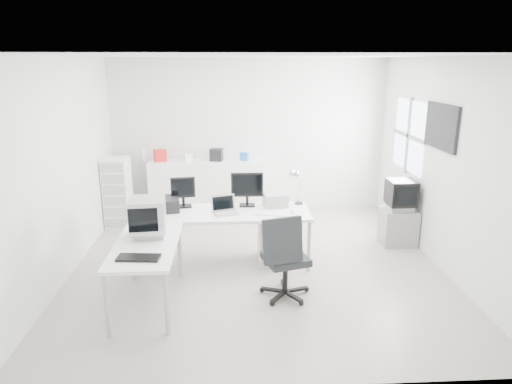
{
  "coord_description": "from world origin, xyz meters",
  "views": [
    {
      "loc": [
        -0.34,
        -5.83,
        2.75
      ],
      "look_at": [
        0.0,
        0.2,
        1.0
      ],
      "focal_mm": 32.0,
      "sensor_mm": 36.0,
      "label": 1
    }
  ],
  "objects": [
    {
      "name": "lcd_monitor_large",
      "position": [
        -0.12,
        0.36,
        0.99
      ],
      "size": [
        0.46,
        0.19,
        0.47
      ],
      "primitive_type": null,
      "rotation": [
        0.0,
        0.0,
        -0.03
      ],
      "color": "black",
      "rests_on": "main_desk"
    },
    {
      "name": "back_wall",
      "position": [
        0.0,
        2.5,
        1.4
      ],
      "size": [
        5.0,
        0.02,
        2.8
      ],
      "primitive_type": "cube",
      "color": "silver",
      "rests_on": "floor"
    },
    {
      "name": "lcd_monitor_small",
      "position": [
        -1.02,
        0.36,
        0.96
      ],
      "size": [
        0.36,
        0.24,
        0.43
      ],
      "primitive_type": null,
      "rotation": [
        0.0,
        0.0,
        0.13
      ],
      "color": "black",
      "rests_on": "main_desk"
    },
    {
      "name": "laser_printer",
      "position": [
        0.28,
        0.33,
        0.84
      ],
      "size": [
        0.36,
        0.32,
        0.18
      ],
      "primitive_type": "cube",
      "rotation": [
        0.0,
        0.0,
        0.16
      ],
      "color": "#A1A1A1",
      "rests_on": "main_desk"
    },
    {
      "name": "white_mouse",
      "position": [
        0.48,
        0.01,
        0.78
      ],
      "size": [
        0.06,
        0.06,
        0.06
      ],
      "primitive_type": "sphere",
      "color": "white",
      "rests_on": "main_desk"
    },
    {
      "name": "clutter_box_c",
      "position": [
        -0.6,
        2.24,
        1.12
      ],
      "size": [
        0.25,
        0.23,
        0.22
      ],
      "primitive_type": "cube",
      "rotation": [
        0.0,
        0.0,
        -0.18
      ],
      "color": "black",
      "rests_on": "sideboard"
    },
    {
      "name": "office_chair",
      "position": [
        0.29,
        -0.89,
        0.54
      ],
      "size": [
        0.77,
        0.77,
        1.08
      ],
      "primitive_type": null,
      "rotation": [
        0.0,
        0.0,
        0.29
      ],
      "color": "#292C2F",
      "rests_on": "floor"
    },
    {
      "name": "tv_cabinet",
      "position": [
        2.22,
        0.64,
        0.28
      ],
      "size": [
        0.51,
        0.42,
        0.56
      ],
      "primitive_type": "cube",
      "color": "gray",
      "rests_on": "floor"
    },
    {
      "name": "clutter_box_a",
      "position": [
        -1.6,
        2.24,
        1.11
      ],
      "size": [
        0.25,
        0.24,
        0.21
      ],
      "primitive_type": "cube",
      "rotation": [
        0.0,
        0.0,
        0.34
      ],
      "color": "red",
      "rests_on": "sideboard"
    },
    {
      "name": "desk_lamp",
      "position": [
        0.63,
        0.41,
        0.97
      ],
      "size": [
        0.15,
        0.15,
        0.44
      ],
      "primitive_type": null,
      "rotation": [
        0.0,
        0.0,
        0.01
      ],
      "color": "silver",
      "rests_on": "main_desk"
    },
    {
      "name": "white_keyboard",
      "position": [
        0.18,
        -0.04,
        0.76
      ],
      "size": [
        0.48,
        0.27,
        0.02
      ],
      "primitive_type": "cube",
      "rotation": [
        0.0,
        0.0,
        -0.29
      ],
      "color": "white",
      "rests_on": "main_desk"
    },
    {
      "name": "drawer_pedestal",
      "position": [
        0.23,
        0.16,
        0.3
      ],
      "size": [
        0.4,
        0.5,
        0.6
      ],
      "primitive_type": "cube",
      "color": "white",
      "rests_on": "floor"
    },
    {
      "name": "side_desk",
      "position": [
        -1.32,
        -0.99,
        0.38
      ],
      "size": [
        0.7,
        1.4,
        0.75
      ],
      "primitive_type": null,
      "color": "white",
      "rests_on": "floor"
    },
    {
      "name": "laptop",
      "position": [
        -0.42,
        0.01,
        0.86
      ],
      "size": [
        0.42,
        0.43,
        0.22
      ],
      "primitive_type": null,
      "rotation": [
        0.0,
        0.0,
        0.32
      ],
      "color": "#B7B7BA",
      "rests_on": "main_desk"
    },
    {
      "name": "window",
      "position": [
        2.48,
        1.2,
        1.6
      ],
      "size": [
        0.02,
        1.2,
        1.1
      ],
      "primitive_type": null,
      "color": "white",
      "rests_on": "right_wall"
    },
    {
      "name": "clutter_bottle",
      "position": [
        -1.9,
        2.28,
        1.12
      ],
      "size": [
        0.07,
        0.07,
        0.22
      ],
      "primitive_type": "cylinder",
      "color": "white",
      "rests_on": "sideboard"
    },
    {
      "name": "black_keyboard",
      "position": [
        -1.32,
        -1.39,
        0.76
      ],
      "size": [
        0.46,
        0.22,
        0.03
      ],
      "primitive_type": "cube",
      "rotation": [
        0.0,
        0.0,
        -0.1
      ],
      "color": "black",
      "rests_on": "side_desk"
    },
    {
      "name": "sideboard",
      "position": [
        -0.8,
        2.24,
        0.51
      ],
      "size": [
        2.02,
        0.51,
        1.01
      ],
      "primitive_type": "cube",
      "color": "white",
      "rests_on": "floor"
    },
    {
      "name": "crt_tv",
      "position": [
        2.22,
        0.64,
        0.79
      ],
      "size": [
        0.5,
        0.48,
        0.45
      ],
      "primitive_type": null,
      "color": "black",
      "rests_on": "tv_cabinet"
    },
    {
      "name": "main_desk",
      "position": [
        -0.47,
        0.11,
        0.38
      ],
      "size": [
        2.4,
        0.8,
        0.75
      ],
      "primitive_type": null,
      "color": "white",
      "rests_on": "floor"
    },
    {
      "name": "clutter_box_d",
      "position": [
        -0.1,
        2.24,
        1.08
      ],
      "size": [
        0.17,
        0.16,
        0.14
      ],
      "primitive_type": "cube",
      "rotation": [
        0.0,
        0.0,
        -0.29
      ],
      "color": "#1964B3",
      "rests_on": "sideboard"
    },
    {
      "name": "filing_cabinet",
      "position": [
        -2.28,
        1.76,
        0.59
      ],
      "size": [
        0.41,
        0.49,
        1.17
      ],
      "primitive_type": "cube",
      "color": "white",
      "rests_on": "floor"
    },
    {
      "name": "wall_picture",
      "position": [
        2.47,
        0.1,
        1.9
      ],
      "size": [
        0.04,
        0.9,
        0.6
      ],
      "primitive_type": null,
      "color": "black",
      "rests_on": "right_wall"
    },
    {
      "name": "ceiling",
      "position": [
        0.0,
        0.0,
        2.8
      ],
      "size": [
        5.0,
        5.0,
        0.01
      ],
      "primitive_type": "cube",
      "color": "white",
      "rests_on": "back_wall"
    },
    {
      "name": "right_wall",
      "position": [
        2.5,
        0.0,
        1.4
      ],
      "size": [
        0.02,
        5.0,
        2.8
      ],
      "primitive_type": "cube",
      "color": "silver",
      "rests_on": "floor"
    },
    {
      "name": "inkjet_printer",
      "position": [
        -1.32,
        0.21,
        0.84
      ],
      "size": [
        0.55,
        0.46,
        0.18
      ],
      "primitive_type": "cube",
      "rotation": [
        0.0,
        0.0,
        0.17
      ],
      "color": "black",
      "rests_on": "main_desk"
    },
    {
      "name": "floor",
      "position": [
        0.0,
        0.0,
        0.0
      ],
      "size": [
        5.0,
        5.0,
        0.01
      ],
      "primitive_type": "cube",
      "color": "beige",
      "rests_on": "ground"
    },
    {
      "name": "left_wall",
      "position": [
        -2.5,
        0.0,
        1.4
      ],
      "size": [
        0.02,
        5.0,
        2.8
      ],
      "primitive_type": "cube",
      "color": "silver",
      "rests_on": "floor"
    },
    {
      "name": "crt_monitor",
      "position": [
        -1.32,
        -0.74,
        0.96
      ],
      "size": [
        0.4,
        0.4,
        0.42
      ],
      "primitive_type": null,
      "rotation": [
        0.0,
        0.0,
        0.09
      ],
      "color": "#B7B7BA",
      "rests_on": "side_desk"
    },
    {
      "name": "clutter_box_b",
      "position": [
        -1.1,
        2.24,
        1.08
      ],
      "size": [
        0.16,
        0.14,
        0.13
      ],
      "primitive_type": "cube",
      "rotation": [
        0.0,
        0.0,
        0.24
      ],
      "color": "white",
      "rests_on": "sideboard"
    }
  ]
}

